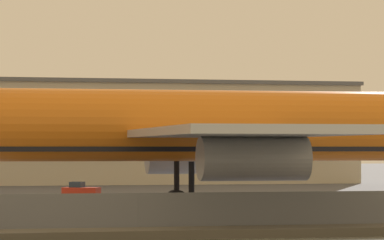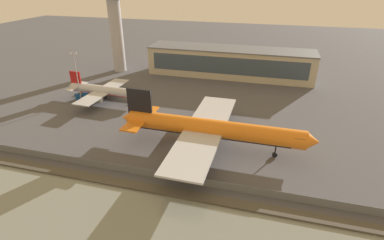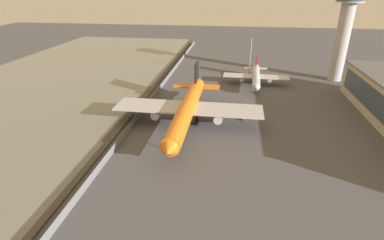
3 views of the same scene
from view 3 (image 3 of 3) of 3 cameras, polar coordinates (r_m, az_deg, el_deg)
ground_plane at (r=110.66m, az=-1.20°, el=1.08°), size 500.00×500.00×0.00m
waterfront_lagoon at (r=140.30m, az=-31.18°, el=2.60°), size 320.00×98.00×0.01m
shoreline_seawall at (r=115.48m, az=-11.29°, el=1.76°), size 320.00×3.00×0.50m
perimeter_fence at (r=113.77m, az=-9.18°, el=2.05°), size 280.00×0.10×2.25m
cargo_jet_orange at (r=99.46m, az=-0.86°, el=2.22°), size 58.19×49.79×16.48m
passenger_jet_silver at (r=145.33m, az=12.09°, el=8.13°), size 36.42×31.00×11.08m
baggage_tug at (r=108.19m, az=9.69°, el=0.61°), size 3.58×2.84×1.80m
ops_van at (r=156.38m, az=11.45°, el=8.23°), size 5.06×5.25×2.48m
control_tower at (r=162.46m, az=27.07°, el=15.54°), size 12.68×12.68×44.67m
apron_light_mast_apron_west at (r=153.15m, az=11.06°, el=11.79°), size 3.20×0.40×20.01m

